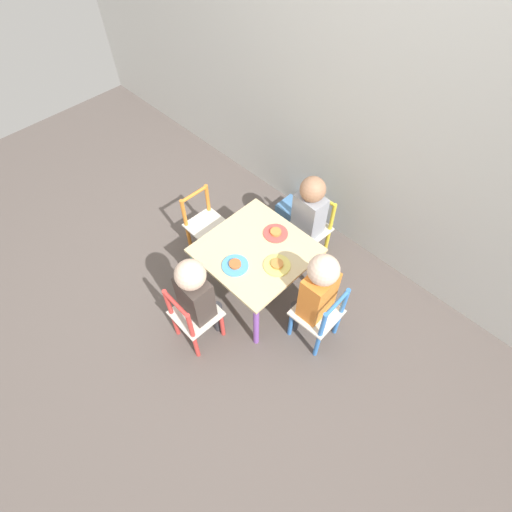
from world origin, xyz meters
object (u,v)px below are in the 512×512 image
(chair_blue, at_px, (319,316))
(chair_yellow, at_px, (311,228))
(child_back, at_px, (308,213))
(plate_front, at_px, (235,265))
(chair_orange, at_px, (205,225))
(storage_bin, at_px, (298,215))
(kids_table, at_px, (256,255))
(child_front, at_px, (197,293))
(chair_red, at_px, (193,317))
(plate_right, at_px, (277,265))
(child_right, at_px, (316,291))
(plate_back, at_px, (276,233))

(chair_blue, bearing_deg, chair_yellow, -137.64)
(child_back, bearing_deg, chair_blue, -38.57)
(plate_front, bearing_deg, child_back, 87.69)
(chair_orange, bearing_deg, storage_bin, -22.12)
(chair_yellow, bearing_deg, kids_table, -90.00)
(child_front, bearing_deg, chair_red, 90.00)
(kids_table, bearing_deg, plate_front, -90.00)
(chair_blue, bearing_deg, child_front, -50.02)
(child_back, bearing_deg, plate_right, -68.66)
(chair_orange, bearing_deg, chair_red, -135.12)
(child_front, height_order, plate_right, child_front)
(kids_table, height_order, child_front, child_front)
(kids_table, distance_m, chair_blue, 0.55)
(chair_red, bearing_deg, chair_orange, -44.88)
(plate_right, relative_size, storage_bin, 0.49)
(chair_blue, bearing_deg, kids_table, -90.00)
(child_right, bearing_deg, child_front, -46.86)
(child_back, bearing_deg, kids_table, -90.00)
(storage_bin, bearing_deg, plate_right, -60.17)
(chair_yellow, relative_size, plate_right, 3.13)
(plate_back, height_order, plate_front, same)
(chair_orange, height_order, storage_bin, chair_orange)
(chair_yellow, height_order, chair_orange, same)
(chair_blue, relative_size, chair_red, 1.00)
(chair_blue, xyz_separation_m, child_back, (-0.50, 0.45, 0.20))
(kids_table, distance_m, storage_bin, 0.82)
(chair_orange, bearing_deg, chair_yellow, -45.96)
(chair_red, xyz_separation_m, child_back, (0.04, 1.00, 0.20))
(kids_table, xyz_separation_m, chair_red, (-0.01, -0.53, -0.14))
(chair_red, bearing_deg, chair_yellow, -90.84)
(child_front, relative_size, storage_bin, 2.22)
(chair_red, height_order, child_front, child_front)
(chair_orange, bearing_deg, plate_front, -108.61)
(plate_right, bearing_deg, kids_table, 180.00)
(chair_red, bearing_deg, chair_blue, -133.20)
(chair_blue, height_order, plate_front, chair_blue)
(child_back, xyz_separation_m, plate_front, (-0.03, -0.65, 0.01))
(kids_table, distance_m, plate_back, 0.19)
(child_back, height_order, plate_right, child_back)
(child_front, bearing_deg, child_right, -133.25)
(chair_yellow, relative_size, chair_orange, 1.00)
(chair_blue, bearing_deg, chair_orange, -91.69)
(child_back, bearing_deg, plate_front, -89.12)
(child_front, bearing_deg, plate_back, -89.58)
(child_right, xyz_separation_m, plate_back, (-0.47, 0.16, -0.01))
(chair_blue, distance_m, child_right, 0.23)
(chair_blue, relative_size, child_front, 0.69)
(kids_table, height_order, plate_front, plate_front)
(kids_table, height_order, chair_yellow, chair_yellow)
(kids_table, relative_size, chair_yellow, 1.23)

